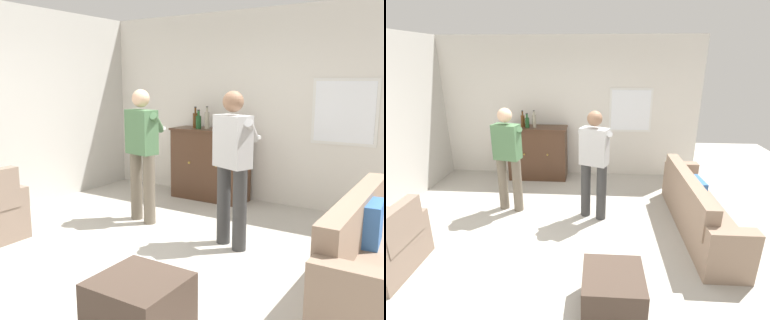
{
  "view_description": "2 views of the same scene",
  "coord_description": "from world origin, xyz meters",
  "views": [
    {
      "loc": [
        2.56,
        -3.21,
        1.77
      ],
      "look_at": [
        0.25,
        0.42,
        0.98
      ],
      "focal_mm": 40.0,
      "sensor_mm": 36.0,
      "label": 1
    },
    {
      "loc": [
        0.59,
        -3.45,
        2.41
      ],
      "look_at": [
        0.33,
        0.46,
        1.04
      ],
      "focal_mm": 28.0,
      "sensor_mm": 36.0,
      "label": 2
    }
  ],
  "objects": [
    {
      "name": "sideboard_cabinet",
      "position": [
        -0.62,
        2.3,
        0.54
      ],
      "size": [
        1.2,
        0.49,
        1.08
      ],
      "color": "#472D1E",
      "rests_on": "ground"
    },
    {
      "name": "bottle_liquor_amber",
      "position": [
        -0.65,
        2.26,
        1.21
      ],
      "size": [
        0.07,
        0.07,
        0.34
      ],
      "color": "gray",
      "rests_on": "sideboard_cabinet"
    },
    {
      "name": "person_standing_left",
      "position": [
        -0.81,
        0.93,
        0.94
      ],
      "size": [
        0.54,
        0.51,
        1.68
      ],
      "color": "#6B6051",
      "rests_on": "ground"
    },
    {
      "name": "bottle_wine_green",
      "position": [
        -0.79,
        2.24,
        1.18
      ],
      "size": [
        0.08,
        0.08,
        0.28
      ],
      "color": "#1E4C23",
      "rests_on": "sideboard_cabinet"
    },
    {
      "name": "couch",
      "position": [
        2.03,
        0.51,
        0.32
      ],
      "size": [
        0.57,
        2.35,
        0.83
      ],
      "color": "gray",
      "rests_on": "ground"
    },
    {
      "name": "bottle_spirits_clear",
      "position": [
        -0.9,
        2.33,
        1.2
      ],
      "size": [
        0.08,
        0.08,
        0.32
      ],
      "color": "#593314",
      "rests_on": "sideboard_cabinet"
    },
    {
      "name": "wall_back_with_window",
      "position": [
        0.03,
        2.66,
        1.4
      ],
      "size": [
        5.2,
        0.15,
        2.8
      ],
      "color": "silver",
      "rests_on": "ground"
    },
    {
      "name": "armchair",
      "position": [
        -1.82,
        -0.67,
        0.29
      ],
      "size": [
        0.66,
        0.89,
        0.85
      ],
      "color": "#7F6B5B",
      "rests_on": "ground"
    },
    {
      "name": "person_standing_right",
      "position": [
        0.55,
        0.76,
        0.94
      ],
      "size": [
        0.52,
        0.52,
        1.68
      ],
      "color": "#383838",
      "rests_on": "ground"
    },
    {
      "name": "ottoman",
      "position": [
        0.77,
        -1.08,
        0.21
      ],
      "size": [
        0.6,
        0.6,
        0.43
      ],
      "primitive_type": "cube",
      "color": "#47382D",
      "rests_on": "ground"
    },
    {
      "name": "ground",
      "position": [
        0.0,
        0.0,
        0.0
      ],
      "size": [
        10.4,
        10.4,
        0.0
      ],
      "primitive_type": "plane",
      "color": "#B2ADA3"
    }
  ]
}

